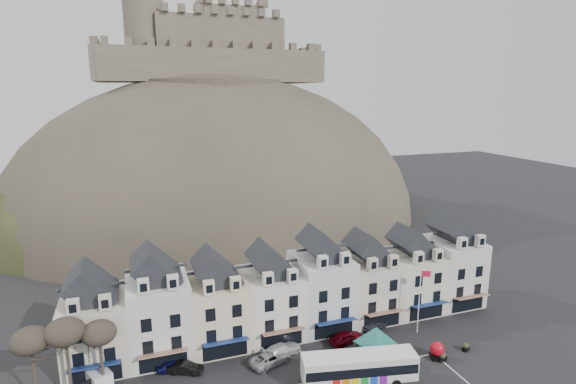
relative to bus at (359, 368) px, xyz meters
The scene contains 19 objects.
townhouse_terrace 13.51m from the bus, 98.60° to the left, with size 54.40×9.35×11.80m.
castle_hill 65.94m from the bus, 90.74° to the left, with size 100.00×76.00×68.00m.
castle 82.36m from the bus, 91.25° to the left, with size 50.20×22.20×22.00m.
tree_left_far 32.37m from the bus, 166.52° to the left, with size 3.61×3.61×8.24m.
tree_left_mid 29.56m from the bus, 165.14° to the left, with size 3.78×3.78×8.64m.
tree_left_near 26.60m from the bus, 163.46° to the left, with size 3.43×3.43×7.84m.
bus is the anchor object (origin of this frame).
bus_shelter 4.48m from the bus, 36.42° to the left, with size 6.82×6.82×4.56m.
red_buoy 10.69m from the bus, ahead, with size 1.76×1.76×2.02m.
flagpole 14.02m from the bus, 28.78° to the left, with size 1.18×0.48×8.62m.
white_van 27.44m from the bus, 160.94° to the left, with size 3.54×4.74×1.98m.
planter_west 15.02m from the bus, ahead, with size 1.07×0.76×0.96m.
planter_east 10.99m from the bus, ahead, with size 1.11×0.73×1.05m.
car_navy 20.23m from the bus, 153.68° to the left, with size 1.47×3.65×1.24m, color #0F0D45.
car_black 18.68m from the bus, 155.06° to the left, with size 1.32×3.78×1.24m, color black.
car_silver 10.12m from the bus, 140.03° to the left, with size 2.26×4.83×1.36m, color #9B9EA2.
car_white 9.71m from the bus, 128.03° to the left, with size 1.97×4.85×1.41m, color silver.
car_maroon 7.91m from the bus, 72.78° to the left, with size 1.75×4.36×1.48m, color #5C0510.
car_charcoal 11.63m from the bus, 50.76° to the left, with size 1.30×3.73×1.23m, color black.
Camera 1 is at (-18.73, -33.68, 29.98)m, focal length 28.00 mm.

